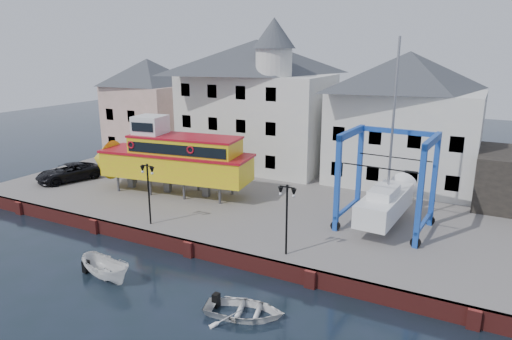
% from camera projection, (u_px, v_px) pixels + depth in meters
% --- Properties ---
extents(ground, '(140.00, 140.00, 0.00)m').
position_uv_depth(ground, '(189.00, 256.00, 28.25)').
color(ground, '#17252B').
rests_on(ground, ground).
extents(hardstanding, '(44.00, 22.00, 1.00)m').
position_uv_depth(hardstanding, '(268.00, 198.00, 37.51)').
color(hardstanding, slate).
rests_on(hardstanding, ground).
extents(quay_wall, '(44.00, 0.47, 1.00)m').
position_uv_depth(quay_wall, '(190.00, 248.00, 28.20)').
color(quay_wall, maroon).
rests_on(quay_wall, ground).
extents(building_pink, '(8.00, 7.00, 10.30)m').
position_uv_depth(building_pink, '(150.00, 107.00, 50.08)').
color(building_pink, tan).
rests_on(building_pink, hardstanding).
extents(building_white_main, '(14.00, 8.30, 14.00)m').
position_uv_depth(building_white_main, '(257.00, 102.00, 44.21)').
color(building_white_main, silver).
rests_on(building_white_main, hardstanding).
extents(building_white_right, '(12.00, 8.00, 11.20)m').
position_uv_depth(building_white_right, '(405.00, 119.00, 38.71)').
color(building_white_right, silver).
rests_on(building_white_right, hardstanding).
extents(lamp_post_left, '(1.12, 0.32, 4.20)m').
position_uv_depth(lamp_post_left, '(148.00, 179.00, 29.97)').
color(lamp_post_left, black).
rests_on(lamp_post_left, hardstanding).
extents(lamp_post_right, '(1.12, 0.32, 4.20)m').
position_uv_depth(lamp_post_right, '(287.00, 202.00, 25.48)').
color(lamp_post_right, black).
rests_on(lamp_post_right, hardstanding).
extents(tour_boat, '(14.61, 5.29, 6.22)m').
position_uv_depth(tour_boat, '(167.00, 157.00, 36.79)').
color(tour_boat, '#59595E').
rests_on(tour_boat, hardstanding).
extents(travel_lift, '(5.97, 8.18, 12.19)m').
position_uv_depth(travel_lift, '(388.00, 195.00, 30.23)').
color(travel_lift, '#1C46A2').
rests_on(travel_lift, hardstanding).
extents(van, '(4.19, 5.99, 1.52)m').
position_uv_depth(van, '(69.00, 172.00, 40.49)').
color(van, black).
rests_on(van, hardstanding).
extents(motorboat_a, '(3.94, 2.06, 1.45)m').
position_uv_depth(motorboat_a, '(107.00, 279.00, 25.51)').
color(motorboat_a, white).
rests_on(motorboat_a, ground).
extents(motorboat_b, '(4.53, 3.74, 0.82)m').
position_uv_depth(motorboat_b, '(244.00, 316.00, 22.04)').
color(motorboat_b, white).
rests_on(motorboat_b, ground).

